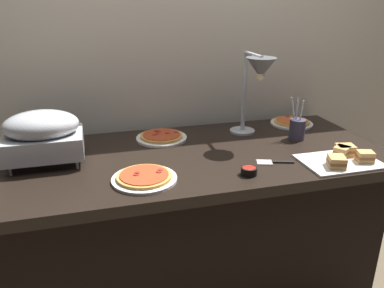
# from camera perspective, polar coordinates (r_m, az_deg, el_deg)

# --- Properties ---
(ground_plane) EXTENTS (8.00, 8.00, 0.00)m
(ground_plane) POSITION_cam_1_polar(r_m,az_deg,el_deg) (2.25, 0.12, -19.61)
(ground_plane) COLOR brown
(back_wall) EXTENTS (4.40, 0.04, 2.40)m
(back_wall) POSITION_cam_1_polar(r_m,az_deg,el_deg) (2.21, -3.38, 14.04)
(back_wall) COLOR beige
(back_wall) RESTS_ON ground_plane
(buffet_table) EXTENTS (1.90, 0.84, 0.76)m
(buffet_table) POSITION_cam_1_polar(r_m,az_deg,el_deg) (2.02, 0.13, -11.29)
(buffet_table) COLOR black
(buffet_table) RESTS_ON ground_plane
(chafing_dish) EXTENTS (0.34, 0.25, 0.25)m
(chafing_dish) POSITION_cam_1_polar(r_m,az_deg,el_deg) (1.82, -21.54, 1.36)
(chafing_dish) COLOR #B7BABF
(chafing_dish) RESTS_ON buffet_table
(heat_lamp) EXTENTS (0.15, 0.34, 0.45)m
(heat_lamp) POSITION_cam_1_polar(r_m,az_deg,el_deg) (1.94, 9.81, 10.04)
(heat_lamp) COLOR #B7BABF
(heat_lamp) RESTS_ON buffet_table
(pizza_plate_front) EXTENTS (0.27, 0.27, 0.03)m
(pizza_plate_front) POSITION_cam_1_polar(r_m,az_deg,el_deg) (1.59, -7.18, -5.03)
(pizza_plate_front) COLOR white
(pizza_plate_front) RESTS_ON buffet_table
(pizza_plate_center) EXTENTS (0.27, 0.27, 0.03)m
(pizza_plate_center) POSITION_cam_1_polar(r_m,az_deg,el_deg) (2.04, -4.61, 1.07)
(pizza_plate_center) COLOR white
(pizza_plate_center) RESTS_ON buffet_table
(pizza_plate_raised_stand) EXTENTS (0.25, 0.25, 0.03)m
(pizza_plate_raised_stand) POSITION_cam_1_polar(r_m,az_deg,el_deg) (2.36, 14.74, 3.15)
(pizza_plate_raised_stand) COLOR white
(pizza_plate_raised_stand) RESTS_ON buffet_table
(sandwich_platter) EXTENTS (0.35, 0.25, 0.06)m
(sandwich_platter) POSITION_cam_1_polar(r_m,az_deg,el_deg) (1.88, 21.76, -1.98)
(sandwich_platter) COLOR white
(sandwich_platter) RESTS_ON buffet_table
(sauce_cup_near) EXTENTS (0.07, 0.07, 0.03)m
(sauce_cup_near) POSITION_cam_1_polar(r_m,az_deg,el_deg) (1.64, 8.56, -3.99)
(sauce_cup_near) COLOR black
(sauce_cup_near) RESTS_ON buffet_table
(utensil_holder) EXTENTS (0.08, 0.08, 0.23)m
(utensil_holder) POSITION_cam_1_polar(r_m,az_deg,el_deg) (2.10, 15.52, 2.21)
(utensil_holder) COLOR #383347
(utensil_holder) RESTS_ON buffet_table
(serving_spatula) EXTENTS (0.17, 0.08, 0.01)m
(serving_spatula) POSITION_cam_1_polar(r_m,az_deg,el_deg) (1.79, 12.13, -2.70)
(serving_spatula) COLOR #B7BABF
(serving_spatula) RESTS_ON buffet_table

